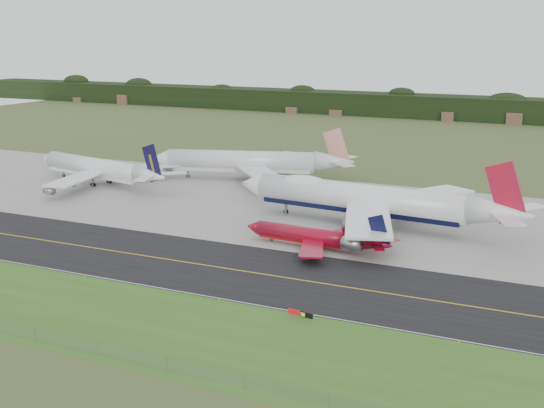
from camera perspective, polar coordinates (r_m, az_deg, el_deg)
The scene contains 16 objects.
ground at distance 149.58m, azimuth 0.50°, elevation -4.95°, with size 600.00×600.00×0.00m, color #415125.
grass_verge at distance 120.88m, azimuth -6.78°, elevation -9.50°, with size 400.00×30.00×0.01m, color #315A1A.
taxiway at distance 146.16m, azimuth -0.18°, elevation -5.38°, with size 400.00×32.00×0.02m, color black.
apron at distance 195.12m, azimuth 6.99°, elevation -0.77°, with size 400.00×78.00×0.01m, color gray.
taxiway_centreline at distance 146.16m, azimuth -0.18°, elevation -5.37°, with size 400.00×0.40×0.00m, color gold.
taxiway_edge_line at distance 133.21m, azimuth -3.15°, elevation -7.25°, with size 400.00×0.25×0.00m, color silver.
perimeter_fence at distance 110.69m, azimuth -10.50°, elevation -11.20°, with size 320.00×0.10×320.00m.
horizon_treeline at distance 408.85m, azimuth 17.44°, elevation 6.68°, with size 700.00×25.00×12.00m.
jet_ba_747 at distance 182.31m, azimuth 7.34°, elevation 0.31°, with size 74.91×61.77×18.82m.
jet_red_737 at distance 163.20m, azimuth 3.41°, elevation -2.49°, with size 34.61×28.19×9.35m.
jet_navy_gold at distance 235.71m, azimuth -12.81°, elevation 2.59°, with size 57.09×48.87×14.85m.
jet_star_tail at distance 237.46m, azimuth -1.49°, elevation 3.18°, with size 63.02×51.41×16.96m.
taxiway_sign at distance 124.09m, azimuth 2.15°, elevation -8.26°, with size 4.70×0.98×1.58m.
edge_marker_left at distance 149.41m, azimuth -13.91°, elevation -5.26°, with size 0.16×0.16×0.50m, color yellow.
edge_marker_center at distance 133.16m, azimuth -4.04°, elevation -7.17°, with size 0.16×0.16×0.50m, color yellow.
edge_marker_right at distance 119.15m, azimuth 13.91°, elevation -10.02°, with size 0.16×0.16×0.50m, color yellow.
Camera 1 is at (61.40, -128.41, 46.01)m, focal length 50.00 mm.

